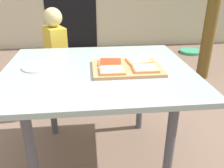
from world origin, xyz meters
name	(u,v)px	position (x,y,z in m)	size (l,w,h in m)	color
ground_plane	(100,159)	(0.00, 0.00, 0.00)	(16.00, 16.00, 0.00)	#7C604F
dining_table	(98,81)	(0.00, 0.00, 0.62)	(1.14, 0.97, 0.70)	#9BAEA3
cutting_board	(127,68)	(0.17, -0.02, 0.71)	(0.41, 0.31, 0.02)	tan
pizza_slice_far_right	(139,61)	(0.26, 0.05, 0.73)	(0.16, 0.14, 0.02)	#E59956
pizza_slice_far_left	(111,62)	(0.08, 0.04, 0.73)	(0.16, 0.14, 0.02)	#E59956
pizza_slice_near_left	(112,70)	(0.08, -0.10, 0.73)	(0.14, 0.13, 0.02)	#E59956
pizza_slice_near_right	(145,68)	(0.27, -0.09, 0.73)	(0.15, 0.13, 0.02)	#E59956
plate_white_left	(39,67)	(-0.36, 0.06, 0.71)	(0.20, 0.20, 0.01)	white
plate_white_right	(145,58)	(0.32, 0.15, 0.71)	(0.20, 0.20, 0.01)	white
child_left	(57,57)	(-0.34, 0.71, 0.56)	(0.23, 0.28, 0.99)	#2D4E65
garden_hose_coil	(191,51)	(1.73, 2.45, 0.02)	(0.37, 0.37, 0.04)	#3EA673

